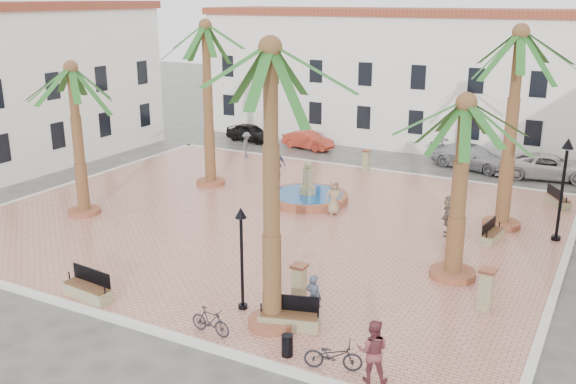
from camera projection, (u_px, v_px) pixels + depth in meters
name	position (u px, v px, depth m)	size (l,w,h in m)	color
ground	(270.00, 221.00, 30.68)	(120.00, 120.00, 0.00)	#56544F
plaza	(270.00, 220.00, 30.66)	(26.00, 22.00, 0.15)	tan
kerb_n	(358.00, 168.00, 39.92)	(26.30, 0.30, 0.16)	silver
kerb_s	(106.00, 316.00, 21.39)	(26.30, 0.30, 0.16)	silver
kerb_e	(561.00, 273.00, 24.76)	(0.30, 22.30, 0.16)	silver
kerb_w	(72.00, 183.00, 36.55)	(0.30, 22.30, 0.16)	silver
building_north	(407.00, 77.00, 46.12)	(30.40, 7.40, 9.50)	white
fountain	(308.00, 196.00, 33.09)	(4.15, 4.15, 2.14)	#A7593B
palm_nw	(206.00, 43.00, 33.91)	(5.21, 5.21, 9.05)	#A7593B
palm_sw	(72.00, 86.00, 29.48)	(5.00, 5.00, 7.38)	#A7593B
palm_s	(270.00, 80.00, 18.38)	(5.14, 5.14, 9.12)	#A7593B
palm_e	(464.00, 128.00, 22.56)	(5.62, 5.62, 6.98)	#A7593B
palm_ne	(519.00, 55.00, 27.24)	(5.52, 5.52, 9.09)	#A7593B
bench_s	(88.00, 290.00, 22.43)	(2.02, 0.79, 1.04)	gray
bench_se	(289.00, 319.00, 20.43)	(2.04, 1.14, 1.03)	gray
bench_e	(492.00, 235.00, 27.76)	(0.74, 1.71, 0.87)	gray
bench_ne	(558.00, 200.00, 32.42)	(1.40, 1.84, 0.96)	gray
lamppost_s	(241.00, 241.00, 21.06)	(0.39, 0.39, 3.61)	black
lamppost_e	(564.00, 172.00, 27.00)	(0.49, 0.49, 4.52)	black
bollard_se	(299.00, 283.00, 21.98)	(0.52, 0.52, 1.42)	gray
bollard_n	(366.00, 160.00, 38.85)	(0.50, 0.50, 1.28)	gray
bollard_e	(486.00, 289.00, 21.46)	(0.54, 0.54, 1.48)	gray
litter_bin	(287.00, 345.00, 18.81)	(0.35, 0.35, 0.67)	black
cyclist_a	(314.00, 297.00, 20.81)	(0.58, 0.38, 1.58)	#3D4657
bicycle_a	(333.00, 355.00, 18.10)	(0.58, 1.67, 0.88)	black
cyclist_b	(373.00, 351.00, 17.43)	(0.89, 0.69, 1.83)	brown
bicycle_b	(210.00, 321.00, 20.00)	(0.41, 1.47, 0.88)	black
pedestrian_fountain_a	(334.00, 197.00, 30.97)	(0.84, 0.55, 1.72)	#967D5D
pedestrian_fountain_b	(277.00, 164.00, 36.88)	(1.06, 0.44, 1.82)	#2E344D
pedestrian_north	(247.00, 145.00, 42.00)	(1.08, 0.62, 1.67)	#505055
pedestrian_east	(449.00, 215.00, 28.24)	(1.69, 0.54, 1.82)	#716255
car_black	(250.00, 133.00, 47.43)	(1.54, 3.83, 1.31)	black
car_red	(308.00, 140.00, 45.08)	(1.31, 3.76, 1.24)	#BD3826
car_silver	(472.00, 157.00, 39.87)	(2.08, 5.13, 1.49)	#9A9AA2
car_white	(550.00, 167.00, 37.65)	(2.38, 5.16, 1.43)	silver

